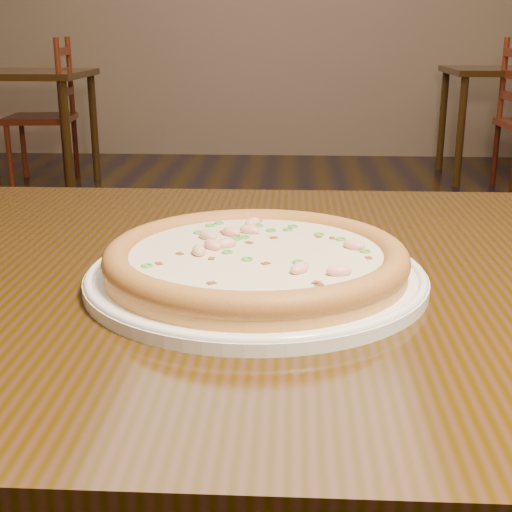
{
  "coord_description": "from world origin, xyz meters",
  "views": [
    {
      "loc": [
        0.16,
        -1.38,
        1.0
      ],
      "look_at": [
        0.13,
        -0.69,
        0.78
      ],
      "focal_mm": 50.0,
      "sensor_mm": 36.0,
      "label": 1
    }
  ],
  "objects_px": {
    "hero_table": "(364,353)",
    "pizza": "(256,259)",
    "plate": "(256,276)",
    "bg_table_left": "(8,86)",
    "chair_b": "(49,117)"
  },
  "relations": [
    {
      "from": "plate",
      "to": "bg_table_left",
      "type": "height_order",
      "value": "plate"
    },
    {
      "from": "pizza",
      "to": "chair_b",
      "type": "height_order",
      "value": "chair_b"
    },
    {
      "from": "plate",
      "to": "bg_table_left",
      "type": "xyz_separation_m",
      "value": [
        -1.77,
        3.82,
        -0.1
      ]
    },
    {
      "from": "hero_table",
      "to": "pizza",
      "type": "distance_m",
      "value": 0.18
    },
    {
      "from": "pizza",
      "to": "chair_b",
      "type": "relative_size",
      "value": 0.33
    },
    {
      "from": "hero_table",
      "to": "chair_b",
      "type": "relative_size",
      "value": 1.26
    },
    {
      "from": "pizza",
      "to": "bg_table_left",
      "type": "distance_m",
      "value": 4.21
    },
    {
      "from": "hero_table",
      "to": "plate",
      "type": "xyz_separation_m",
      "value": [
        -0.12,
        -0.05,
        0.11
      ]
    },
    {
      "from": "pizza",
      "to": "hero_table",
      "type": "bearing_deg",
      "value": 22.54
    },
    {
      "from": "plate",
      "to": "chair_b",
      "type": "relative_size",
      "value": 0.37
    },
    {
      "from": "bg_table_left",
      "to": "chair_b",
      "type": "height_order",
      "value": "chair_b"
    },
    {
      "from": "plate",
      "to": "bg_table_left",
      "type": "distance_m",
      "value": 4.21
    },
    {
      "from": "bg_table_left",
      "to": "chair_b",
      "type": "xyz_separation_m",
      "value": [
        0.18,
        0.21,
        -0.22
      ]
    },
    {
      "from": "bg_table_left",
      "to": "hero_table",
      "type": "bearing_deg",
      "value": -63.32
    },
    {
      "from": "hero_table",
      "to": "chair_b",
      "type": "xyz_separation_m",
      "value": [
        -1.72,
        3.98,
        -0.21
      ]
    }
  ]
}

